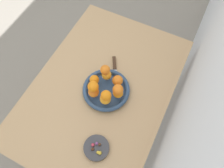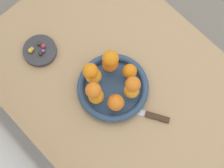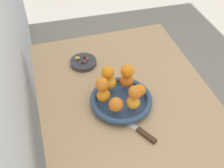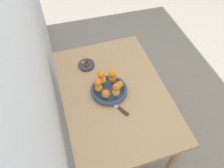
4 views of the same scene
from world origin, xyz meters
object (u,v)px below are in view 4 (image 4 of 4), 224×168
orange_6 (112,73)px  knife (116,106)px  candy_ball_2 (88,65)px  orange_7 (101,75)px  candy_ball_1 (82,63)px  orange_0 (120,85)px  orange_4 (106,94)px  orange_9 (116,87)px  candy_ball_3 (87,62)px  orange_2 (102,80)px  orange_5 (116,92)px  orange_1 (112,78)px  candy_dish (86,65)px  candy_ball_0 (86,65)px  fruit_bowl (109,90)px  orange_3 (99,88)px  orange_8 (98,82)px  dining_table (114,99)px  candy_ball_4 (89,63)px  candy_ball_5 (83,62)px

orange_6 → knife: bearing=170.7°
candy_ball_2 → knife: candy_ball_2 is taller
orange_7 → candy_ball_2: orange_7 is taller
candy_ball_1 → orange_6: bearing=-146.9°
orange_0 → orange_4: size_ratio=0.89×
orange_9 → candy_ball_3: orange_9 is taller
orange_2 → orange_6: size_ratio=1.02×
orange_5 → orange_6: (0.12, -0.01, 0.06)m
orange_1 → orange_9: size_ratio=1.09×
candy_dish → orange_5: size_ratio=2.36×
candy_ball_3 → candy_ball_0: bearing=149.3°
orange_0 → orange_6: bearing=27.1°
candy_ball_0 → candy_ball_3: bearing=-30.7°
fruit_bowl → orange_9: (-0.06, -0.03, 0.10)m
orange_3 → orange_9: 0.14m
candy_ball_0 → orange_8: bearing=-173.5°
dining_table → candy_ball_2: candy_ball_2 is taller
candy_ball_1 → dining_table: bearing=-153.9°
dining_table → orange_8: size_ratio=19.61×
orange_1 → orange_5: 0.13m
orange_0 → orange_2: bearing=54.8°
candy_ball_1 → candy_ball_0: bearing=-150.3°
orange_0 → candy_ball_4: size_ratio=3.24×
orange_4 → orange_5: (-0.01, -0.07, -0.00)m
candy_ball_2 → orange_5: bearing=-160.8°
orange_8 → knife: size_ratio=0.24×
candy_ball_5 → knife: size_ratio=0.06×
candy_dish → orange_7: (-0.23, -0.06, 0.12)m
orange_1 → orange_9: orange_9 is taller
orange_2 → orange_8: (-0.05, 0.05, 0.05)m
orange_3 → candy_ball_0: orange_3 is taller
candy_dish → orange_9: orange_9 is taller
candy_ball_4 → knife: (-0.44, -0.09, -0.03)m
fruit_bowl → orange_8: size_ratio=4.72×
orange_7 → orange_3: bearing=150.6°
orange_8 → knife: orange_8 is taller
orange_5 → orange_6: 0.14m
orange_7 → candy_ball_5: bearing=17.9°
orange_1 → candy_ball_4: bearing=27.1°
fruit_bowl → candy_ball_4: 0.31m
fruit_bowl → orange_6: 0.13m
orange_7 → candy_ball_3: bearing=11.2°
orange_2 → candy_ball_3: bearing=12.6°
orange_2 → candy_ball_1: size_ratio=3.25×
orange_7 → candy_ball_1: bearing=19.9°
candy_ball_1 → candy_ball_5: size_ratio=1.22×
orange_6 → orange_9: size_ratio=1.07×
candy_ball_4 → orange_0: bearing=-153.2°
orange_8 → candy_ball_1: 0.32m
candy_dish → orange_5: (-0.37, -0.13, 0.06)m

